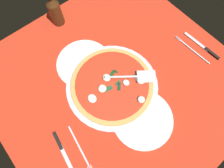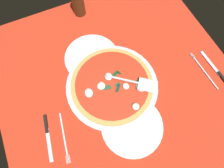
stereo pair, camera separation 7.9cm
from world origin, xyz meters
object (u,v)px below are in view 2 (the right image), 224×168
pizza_server (135,82)px  dinner_plate_left (132,126)px  place_setting_near (211,71)px  dinner_plate_right (92,57)px  beer_bottle (78,0)px  pizza (112,84)px  place_setting_far (56,135)px

pizza_server → dinner_plate_left: bearing=-80.7°
dinner_plate_left → place_setting_near: place_setting_near is taller
dinner_plate_left → place_setting_near: size_ratio=1.16×
dinner_plate_right → beer_bottle: size_ratio=1.08×
dinner_plate_left → pizza_server: bearing=-29.1°
pizza → place_setting_far: size_ratio=1.55×
pizza_server → place_setting_near: bearing=25.1°
place_setting_far → beer_bottle: bearing=158.9°
dinner_plate_left → place_setting_far: size_ratio=1.09×
dinner_plate_left → dinner_plate_right: same height
dinner_plate_right → place_setting_near: bearing=-122.0°
dinner_plate_right → beer_bottle: bearing=-9.7°
pizza → beer_bottle: bearing=-2.2°
dinner_plate_left → dinner_plate_right: bearing=4.8°
beer_bottle → place_setting_far: bearing=150.3°
place_setting_near → place_setting_far: size_ratio=0.93×
pizza_server → place_setting_near: (-8.36, -35.36, -3.94)cm
pizza_server → pizza: bearing=-165.4°
dinner_plate_left → pizza: pizza is taller
dinner_plate_right → beer_bottle: beer_bottle is taller
place_setting_near → pizza: bearing=72.0°
pizza → dinner_plate_left: bearing=-179.7°
pizza → place_setting_far: 31.24cm
place_setting_far → pizza_server: bearing=107.9°
dinner_plate_right → place_setting_far: 38.06cm
dinner_plate_right → place_setting_far: (-27.24, 26.57, -0.16)cm
dinner_plate_right → place_setting_near: 55.45cm
dinner_plate_right → place_setting_near: place_setting_near is taller
pizza_server → beer_bottle: beer_bottle is taller
pizza_server → place_setting_far: bearing=-132.4°
place_setting_far → dinner_plate_left: bearing=81.2°
dinner_plate_right → place_setting_near: size_ratio=1.16×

